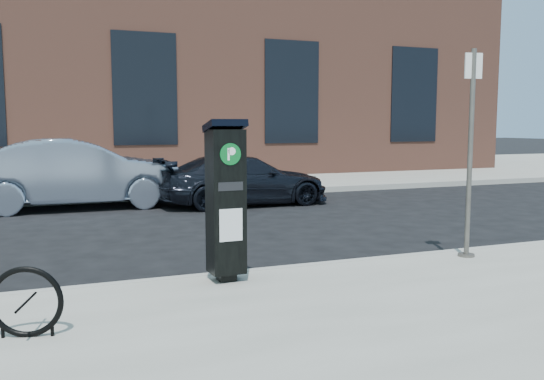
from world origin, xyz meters
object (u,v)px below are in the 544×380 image
parking_kiosk (226,199)px  car_dark (244,180)px  sign_pole (470,155)px  bike_rack (26,302)px  car_silver (78,174)px

parking_kiosk → car_dark: (2.48, 6.75, -0.49)m
sign_pole → parking_kiosk: bearing=-170.1°
bike_rack → car_dark: size_ratio=0.15×
car_silver → car_dark: car_silver is taller
parking_kiosk → bike_rack: bearing=-154.7°
car_silver → bike_rack: bearing=174.7°
parking_kiosk → car_silver: size_ratio=0.38×
parking_kiosk → car_dark: size_ratio=0.44×
sign_pole → bike_rack: sign_pole is taller
sign_pole → bike_rack: size_ratio=4.52×
parking_kiosk → sign_pole: sign_pole is taller
parking_kiosk → car_silver: 7.72m
bike_rack → car_silver: car_silver is taller
parking_kiosk → sign_pole: 3.34m
sign_pole → car_dark: sign_pole is taller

